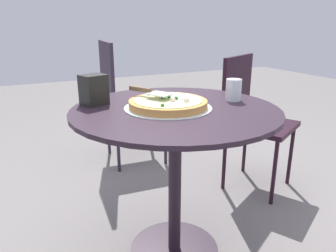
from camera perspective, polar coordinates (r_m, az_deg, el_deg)
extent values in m
plane|color=slate|center=(1.66, 1.13, -21.29)|extent=(10.00, 10.00, 0.00)
cylinder|color=#291C28|center=(1.33, 1.32, 2.91)|extent=(0.86, 0.86, 0.02)
cylinder|color=#291C28|center=(1.46, 1.22, -10.39)|extent=(0.06, 0.06, 0.68)
cylinder|color=#291C28|center=(1.65, 1.13, -21.04)|extent=(0.42, 0.42, 0.02)
cylinder|color=silver|center=(1.32, 0.00, 3.31)|extent=(0.36, 0.36, 0.00)
cylinder|color=#D09349|center=(1.31, 0.00, 4.01)|extent=(0.32, 0.32, 0.03)
cylinder|color=beige|center=(1.31, 0.00, 4.69)|extent=(0.28, 0.28, 0.00)
sphere|color=#F1E0CC|center=(1.28, 0.87, 4.68)|extent=(0.02, 0.02, 0.02)
sphere|color=#21641E|center=(1.32, -0.90, 5.06)|extent=(0.01, 0.01, 0.01)
sphere|color=#2E6832|center=(1.39, -3.41, 5.62)|extent=(0.01, 0.01, 0.01)
sphere|color=#EFE3C9|center=(1.27, 3.34, 4.61)|extent=(0.02, 0.02, 0.02)
sphere|color=#2A7624|center=(1.34, 0.19, 5.20)|extent=(0.02, 0.02, 0.02)
sphere|color=#347528|center=(1.20, -0.99, 3.68)|extent=(0.02, 0.02, 0.02)
sphere|color=#F2E8C9|center=(1.36, -0.39, 5.43)|extent=(0.02, 0.02, 0.02)
sphere|color=#F0DFCC|center=(1.31, 2.54, 4.86)|extent=(0.01, 0.01, 0.01)
sphere|color=#246323|center=(1.31, 1.32, 4.93)|extent=(0.02, 0.02, 0.02)
cube|color=silver|center=(1.32, -1.47, 5.76)|extent=(0.13, 0.12, 0.00)
cube|color=brown|center=(1.38, -5.01, 6.56)|extent=(0.10, 0.07, 0.02)
cylinder|color=white|center=(1.46, 11.69, 6.30)|extent=(0.07, 0.07, 0.10)
cube|color=black|center=(1.40, -13.11, 6.33)|extent=(0.11, 0.12, 0.13)
cube|color=#2D2434|center=(2.47, -5.92, 3.47)|extent=(0.46, 0.46, 0.03)
cube|color=#2D2434|center=(2.38, -10.84, 8.90)|extent=(0.43, 0.06, 0.48)
cylinder|color=#2D2434|center=(2.75, -3.12, 0.23)|extent=(0.02, 0.02, 0.42)
cylinder|color=#2D2434|center=(2.43, -0.42, -2.24)|extent=(0.02, 0.02, 0.42)
cylinder|color=#2D2434|center=(2.67, -10.60, -0.64)|extent=(0.02, 0.02, 0.42)
cylinder|color=#2D2434|center=(2.33, -8.88, -3.34)|extent=(0.02, 0.02, 0.42)
cube|color=black|center=(2.11, 16.26, 0.12)|extent=(0.52, 0.52, 0.03)
cube|color=black|center=(2.12, 12.23, 6.67)|extent=(0.20, 0.35, 0.41)
cylinder|color=black|center=(2.28, 21.02, -4.91)|extent=(0.02, 0.02, 0.41)
cylinder|color=black|center=(2.00, 18.40, -7.94)|extent=(0.02, 0.02, 0.41)
cylinder|color=black|center=(2.37, 13.56, -3.28)|extent=(0.02, 0.02, 0.41)
cylinder|color=black|center=(2.10, 10.03, -5.91)|extent=(0.02, 0.02, 0.41)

